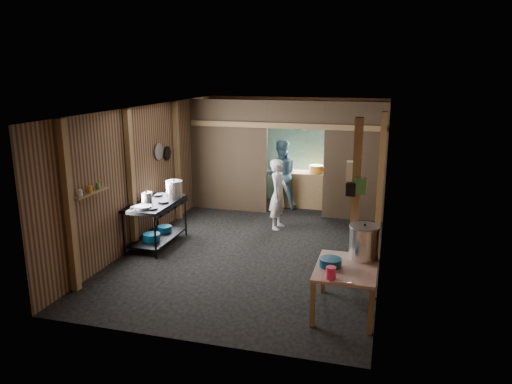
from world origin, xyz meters
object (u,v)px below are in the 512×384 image
(cook, at_px, (278,194))
(stock_pot, at_px, (364,243))
(stove_pot_large, at_px, (174,189))
(gas_range, at_px, (156,224))
(prep_table, at_px, (345,289))
(yellow_tub, at_px, (316,169))
(pink_bucket, at_px, (331,273))

(cook, bearing_deg, stock_pot, -140.90)
(stove_pot_large, relative_size, cook, 0.23)
(gas_range, height_order, cook, cook)
(cook, bearing_deg, gas_range, 135.08)
(cook, bearing_deg, prep_table, -146.68)
(gas_range, height_order, stove_pot_large, stove_pot_large)
(gas_range, distance_m, stock_pot, 4.15)
(stove_pot_large, bearing_deg, yellow_tub, 51.59)
(stove_pot_large, relative_size, pink_bucket, 2.10)
(stock_pot, xyz_separation_m, cook, (-1.91, 2.94, -0.16))
(prep_table, xyz_separation_m, yellow_tub, (-1.20, 5.16, 0.61))
(prep_table, relative_size, yellow_tub, 3.41)
(prep_table, distance_m, cook, 3.76)
(yellow_tub, relative_size, cook, 0.22)
(prep_table, distance_m, pink_bucket, 0.63)
(cook, bearing_deg, yellow_tub, -9.59)
(stock_pot, bearing_deg, yellow_tub, 106.31)
(stock_pot, xyz_separation_m, yellow_tub, (-1.40, 4.77, 0.05))
(prep_table, height_order, pink_bucket, pink_bucket)
(prep_table, bearing_deg, stock_pot, 62.72)
(prep_table, xyz_separation_m, pink_bucket, (-0.16, -0.44, 0.41))
(stock_pot, bearing_deg, pink_bucket, -113.27)
(gas_range, bearing_deg, prep_table, -24.77)
(stock_pot, relative_size, cook, 0.34)
(stock_pot, distance_m, pink_bucket, 0.92)
(pink_bucket, relative_size, cook, 0.11)
(prep_table, height_order, cook, cook)
(gas_range, distance_m, pink_bucket, 4.17)
(gas_range, xyz_separation_m, stove_pot_large, (0.17, 0.49, 0.57))
(gas_range, relative_size, stock_pot, 2.87)
(gas_range, xyz_separation_m, yellow_tub, (2.51, 3.44, 0.52))
(gas_range, xyz_separation_m, prep_table, (3.71, -1.71, -0.09))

